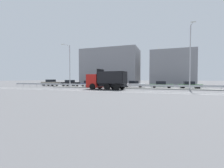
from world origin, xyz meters
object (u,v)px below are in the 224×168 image
at_px(median_road_sign, 95,81).
at_px(parked_car_4, 134,84).
at_px(street_lamp_0, 69,64).
at_px(parked_car_6, 190,85).
at_px(street_lamp_1, 190,54).
at_px(parked_car_3, 110,83).
at_px(parked_car_2, 89,84).
at_px(parked_car_5, 161,85).
at_px(church_tower, 159,67).
at_px(parked_car_0, 50,83).
at_px(parked_car_1, 70,83).
at_px(dump_truck, 102,82).

xyz_separation_m(median_road_sign, parked_car_4, (6.98, 4.32, -0.61)).
relative_size(street_lamp_0, parked_car_4, 1.79).
height_order(street_lamp_0, parked_car_6, street_lamp_0).
relative_size(median_road_sign, street_lamp_1, 0.24).
bearing_deg(parked_car_3, parked_car_2, -88.15).
relative_size(median_road_sign, parked_car_5, 0.57).
relative_size(parked_car_6, church_tower, 0.31).
distance_m(median_road_sign, parked_car_0, 15.32).
xyz_separation_m(street_lamp_1, parked_car_6, (0.56, 4.21, -5.07)).
bearing_deg(street_lamp_1, parked_car_0, 172.56).
distance_m(parked_car_0, parked_car_4, 21.72).
distance_m(street_lamp_0, church_tower, 35.93).
bearing_deg(parked_car_6, parked_car_1, -93.24).
height_order(dump_truck, parked_car_4, dump_truck).
relative_size(parked_car_2, parked_car_5, 0.91).
bearing_deg(parked_car_4, church_tower, -13.16).
xyz_separation_m(parked_car_3, parked_car_5, (10.88, -0.56, -0.13)).
bearing_deg(parked_car_2, street_lamp_0, -21.86).
relative_size(parked_car_2, parked_car_6, 0.96).
relative_size(median_road_sign, parked_car_0, 0.51).
bearing_deg(parked_car_1, street_lamp_0, 29.42).
bearing_deg(parked_car_5, parked_car_3, -93.95).
xyz_separation_m(median_road_sign, parked_car_2, (-3.69, 4.45, -0.62)).
relative_size(street_lamp_0, parked_car_5, 2.03).
bearing_deg(parked_car_3, church_tower, 163.53).
bearing_deg(parked_car_1, median_road_sign, 59.65).
distance_m(median_road_sign, street_lamp_1, 17.60).
relative_size(parked_car_1, parked_car_2, 1.13).
relative_size(street_lamp_0, parked_car_1, 1.98).
bearing_deg(parked_car_5, parked_car_4, -95.98).
bearing_deg(parked_car_5, street_lamp_0, -78.88).
xyz_separation_m(dump_truck, parked_car_2, (-6.64, 7.70, -0.62)).
height_order(street_lamp_1, parked_car_5, street_lamp_1).
distance_m(dump_truck, median_road_sign, 4.38).
bearing_deg(median_road_sign, parked_car_3, 68.99).
bearing_deg(church_tower, parked_car_3, -108.96).
height_order(street_lamp_0, church_tower, church_tower).
relative_size(parked_car_4, parked_car_5, 1.13).
relative_size(dump_truck, church_tower, 0.52).
xyz_separation_m(street_lamp_0, parked_car_1, (-2.99, 4.57, -4.18)).
bearing_deg(parked_car_6, parked_car_2, -93.40).
bearing_deg(dump_truck, street_lamp_1, -71.84).
height_order(parked_car_2, parked_car_5, parked_car_2).
distance_m(dump_truck, parked_car_2, 10.18).
distance_m(street_lamp_1, parked_car_5, 7.75).
distance_m(parked_car_2, parked_car_6, 21.29).
bearing_deg(parked_car_1, parked_car_0, -91.35).
xyz_separation_m(parked_car_4, parked_car_5, (5.59, -0.48, -0.02)).
height_order(parked_car_0, parked_car_1, parked_car_0).
height_order(parked_car_3, church_tower, church_tower).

